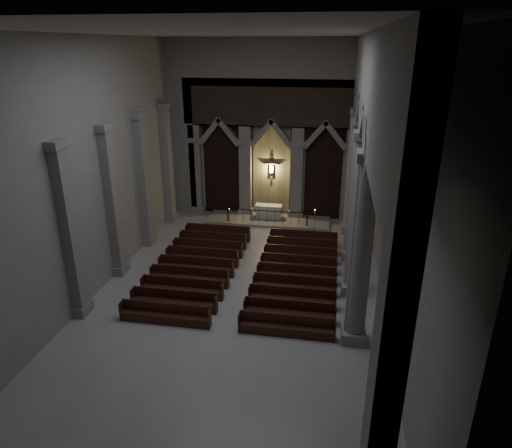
% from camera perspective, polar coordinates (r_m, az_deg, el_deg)
% --- Properties ---
extents(room, '(24.00, 24.10, 12.00)m').
position_cam_1_polar(room, '(19.81, -2.70, 10.00)').
color(room, '#A5A29C').
rests_on(room, ground).
extents(sanctuary_wall, '(14.00, 0.77, 12.00)m').
position_cam_1_polar(sanctuary_wall, '(31.17, 1.97, 12.44)').
color(sanctuary_wall, gray).
rests_on(sanctuary_wall, ground).
extents(right_arcade, '(1.00, 24.00, 12.00)m').
position_cam_1_polar(right_arcade, '(20.66, 13.46, 10.56)').
color(right_arcade, gray).
rests_on(right_arcade, ground).
extents(left_pilasters, '(0.60, 13.00, 8.03)m').
position_cam_1_polar(left_pilasters, '(26.13, -15.51, 3.74)').
color(left_pilasters, gray).
rests_on(left_pilasters, ground).
extents(sanctuary_step, '(8.50, 2.60, 0.15)m').
position_cam_1_polar(sanctuary_step, '(31.99, 1.59, 0.53)').
color(sanctuary_step, gray).
rests_on(sanctuary_step, ground).
extents(altar, '(1.84, 0.74, 0.94)m').
position_cam_1_polar(altar, '(32.02, 1.59, 1.60)').
color(altar, silver).
rests_on(altar, sanctuary_step).
extents(altar_rail, '(5.54, 0.09, 1.09)m').
position_cam_1_polar(altar_rail, '(31.00, 1.38, 1.11)').
color(altar_rail, black).
rests_on(altar_rail, ground).
extents(candle_stand_left, '(0.20, 0.20, 1.21)m').
position_cam_1_polar(candle_stand_left, '(31.19, -3.29, 0.44)').
color(candle_stand_left, '#AB6F34').
rests_on(candle_stand_left, ground).
extents(candle_stand_right, '(0.27, 0.27, 1.57)m').
position_cam_1_polar(candle_stand_right, '(30.26, 7.28, -0.19)').
color(candle_stand_right, '#AB6F34').
rests_on(candle_stand_right, ground).
extents(pews, '(9.53, 9.90, 0.92)m').
position_cam_1_polar(pews, '(24.27, -1.32, -6.09)').
color(pews, black).
rests_on(pews, ground).
extents(worshipper, '(0.42, 0.29, 1.13)m').
position_cam_1_polar(worshipper, '(27.84, 3.49, -1.74)').
color(worshipper, black).
rests_on(worshipper, ground).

